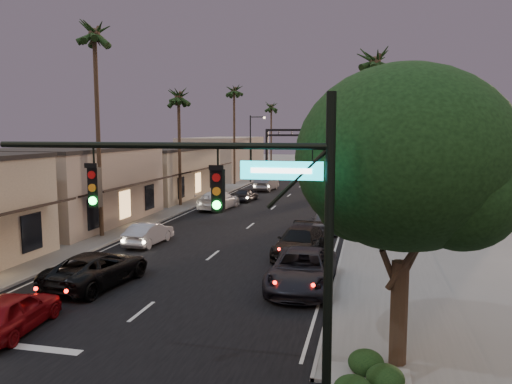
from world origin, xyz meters
The scene contains 30 objects.
ground centered at (0.00, 40.00, 0.00)m, with size 200.00×200.00×0.00m, color slate.
road centered at (0.00, 45.00, 0.00)m, with size 14.00×120.00×0.02m, color black.
sidewalk_left centered at (-9.50, 52.00, 0.06)m, with size 5.00×92.00×0.12m, color slate.
sidewalk_right centered at (9.50, 52.00, 0.06)m, with size 5.00×92.00×0.12m, color slate.
storefront_mid centered at (-13.00, 26.00, 2.75)m, with size 8.00×14.00×5.50m, color gray.
storefront_far centered at (-13.00, 42.00, 2.50)m, with size 8.00×16.00×5.00m, color tan.
storefront_dist centered at (-13.00, 65.00, 3.00)m, with size 8.00×20.00×6.00m, color gray.
building_right centered at (14.00, 40.00, 2.50)m, with size 8.00×18.00×5.00m, color gray.
traffic_signal centered at (5.69, 4.00, 5.08)m, with size 8.51×0.22×7.80m.
corner_tree centered at (9.48, 7.45, 5.98)m, with size 6.20×6.20×8.80m.
arch centered at (0.00, 70.00, 5.53)m, with size 15.20×0.40×7.27m.
streetlight_right centered at (6.92, 45.00, 5.33)m, with size 2.13×0.30×9.00m.
streetlight_left centered at (-6.92, 58.00, 5.33)m, with size 2.13×0.30×9.00m.
palm_lb centered at (-8.60, 22.00, 13.39)m, with size 3.20×3.20×15.20m.
palm_lc centered at (-8.60, 36.00, 10.47)m, with size 3.20×3.20×12.20m.
palm_ld centered at (-8.60, 55.00, 12.42)m, with size 3.20×3.20×14.20m.
palm_ra centered at (8.60, 24.00, 11.44)m, with size 3.20×3.20×13.20m.
palm_rb centered at (8.60, 44.00, 12.42)m, with size 3.20×3.20×14.20m.
palm_rc centered at (8.60, 64.00, 10.47)m, with size 3.20×3.20×12.20m.
palm_far centered at (-8.30, 78.00, 11.44)m, with size 3.20×3.20×13.20m.
oncoming_red centered at (-3.47, 7.17, 0.73)m, with size 1.72×4.27×1.45m, color maroon.
oncoming_pickup centered at (-3.43, 12.67, 0.77)m, with size 2.55×5.53×1.54m, color black.
oncoming_silver centered at (-4.69, 20.74, 0.69)m, with size 1.45×4.17×1.37m, color #A2A1A6.
oncoming_white centered at (-4.64, 35.13, 0.82)m, with size 2.31×5.68×1.65m, color silver.
oncoming_dgrey centered at (-3.51, 40.63, 0.68)m, with size 1.61×3.99×1.36m, color black.
oncoming_grey_far centered at (-3.33, 49.74, 0.85)m, with size 1.80×5.17×1.70m, color #4E4E53.
curbside_near centered at (5.66, 14.33, 0.83)m, with size 2.77×6.00×1.67m, color black.
curbside_black centered at (4.73, 20.03, 0.79)m, with size 2.22×5.45×1.58m, color black.
curbside_grey centered at (5.61, 27.18, 0.78)m, with size 1.85×4.59×1.56m, color #4F4F54.
curbside_far centered at (6.20, 50.90, 0.77)m, with size 1.62×4.66×1.53m, color black.
Camera 1 is at (8.45, -7.11, 6.94)m, focal length 35.00 mm.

